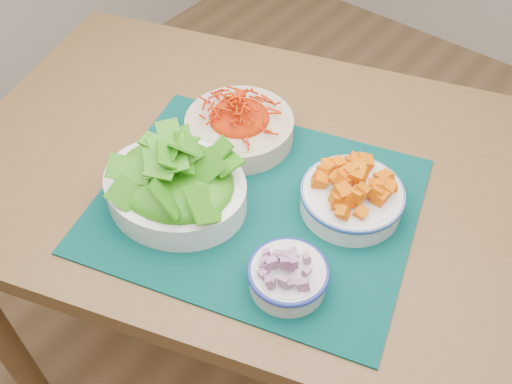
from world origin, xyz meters
The scene contains 6 objects.
table centered at (-0.34, 0.23, 0.64)m, with size 1.28×1.05×0.75m.
placemat centered at (-0.28, 0.16, 0.75)m, with size 0.53×0.43×0.00m, color #002927.
carrot_bowl centered at (-0.40, 0.27, 0.79)m, with size 0.26×0.26×0.08m.
squash_bowl centered at (-0.15, 0.25, 0.79)m, with size 0.18×0.18×0.09m.
lettuce_bowl centered at (-0.38, 0.08, 0.81)m, with size 0.28×0.25×0.11m.
onion_bowl centered at (-0.14, 0.06, 0.78)m, with size 0.15×0.15×0.06m.
Camera 1 is at (0.12, -0.34, 1.49)m, focal length 40.00 mm.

